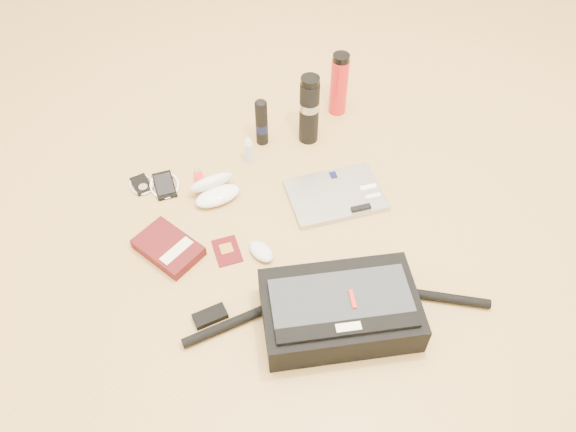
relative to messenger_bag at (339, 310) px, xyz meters
The scene contains 14 objects.
ground 0.31m from the messenger_bag, 85.69° to the left, with size 4.00×4.00×0.00m, color tan.
messenger_bag is the anchor object (origin of this frame).
laptop 0.48m from the messenger_bag, 60.00° to the left, with size 0.35×0.28×0.03m.
book 0.58m from the messenger_bag, 126.98° to the left, with size 0.20×0.24×0.04m.
passport 0.42m from the messenger_bag, 116.40° to the left, with size 0.09×0.12×0.01m.
mouse 0.33m from the messenger_bag, 106.77° to the left, with size 0.08×0.11×0.03m.
sunglasses_case 0.63m from the messenger_bag, 101.71° to the left, with size 0.16×0.13×0.09m.
ipod 0.85m from the messenger_bag, 113.51° to the left, with size 0.08×0.10×0.01m.
phone 0.78m from the messenger_bag, 109.99° to the left, with size 0.12×0.14×0.01m.
inhaler 0.72m from the messenger_bag, 101.94° to the left, with size 0.04×0.10×0.03m.
spray_bottle 0.71m from the messenger_bag, 86.03° to the left, with size 0.03×0.03×0.11m.
aerosol_can 0.80m from the messenger_bag, 80.08° to the left, with size 0.05×0.05×0.19m.
thermos_black 0.78m from the messenger_bag, 67.48° to the left, with size 0.08×0.08×0.28m.
thermos_red 0.94m from the messenger_bag, 59.45° to the left, with size 0.08×0.08×0.26m.
Camera 1 is at (-0.53, -0.96, 1.44)m, focal length 35.00 mm.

